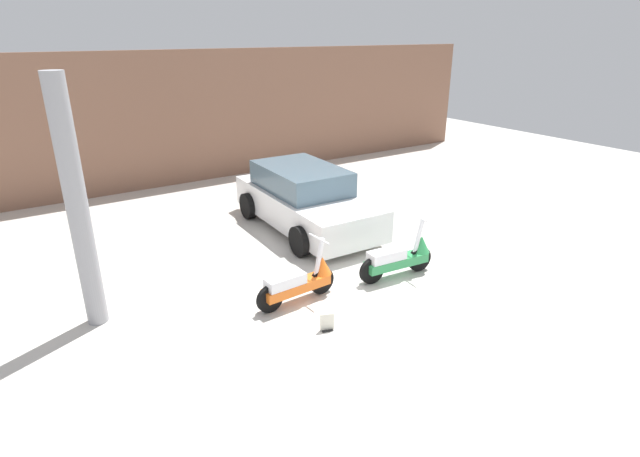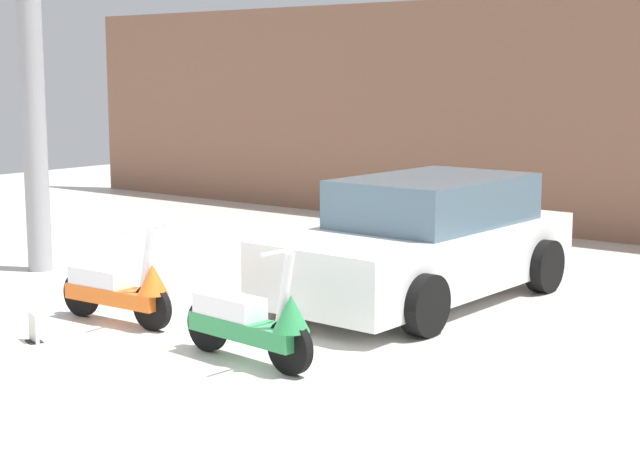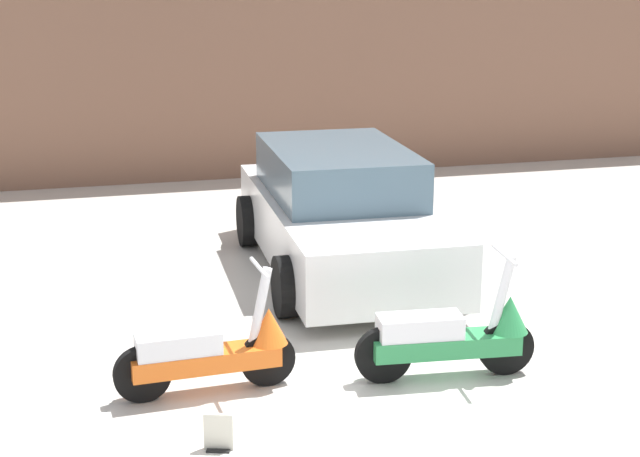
{
  "view_description": "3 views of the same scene",
  "coord_description": "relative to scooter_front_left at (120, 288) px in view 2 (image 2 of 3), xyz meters",
  "views": [
    {
      "loc": [
        -4.58,
        -5.16,
        3.93
      ],
      "look_at": [
        -0.05,
        1.71,
        0.66
      ],
      "focal_mm": 28.0,
      "sensor_mm": 36.0,
      "label": 1
    },
    {
      "loc": [
        6.0,
        -5.32,
        2.37
      ],
      "look_at": [
        0.41,
        1.9,
        0.92
      ],
      "focal_mm": 55.0,
      "sensor_mm": 36.0,
      "label": 2
    },
    {
      "loc": [
        -2.02,
        -6.15,
        3.23
      ],
      "look_at": [
        0.13,
        2.17,
        0.82
      ],
      "focal_mm": 55.0,
      "sensor_mm": 36.0,
      "label": 3
    }
  ],
  "objects": [
    {
      "name": "ground_plane",
      "position": [
        1.08,
        -0.71,
        -0.35
      ],
      "size": [
        28.0,
        28.0,
        0.0
      ],
      "primitive_type": "plane",
      "color": "silver"
    },
    {
      "name": "wall_back",
      "position": [
        1.08,
        7.35,
        1.4
      ],
      "size": [
        19.6,
        0.12,
        3.49
      ],
      "primitive_type": "cube",
      "color": "#845B47",
      "rests_on": "ground_plane"
    },
    {
      "name": "scooter_front_left",
      "position": [
        0.0,
        0.0,
        0.0
      ],
      "size": [
        1.4,
        0.5,
        0.97
      ],
      "rotation": [
        0.0,
        0.0,
        0.05
      ],
      "color": "black",
      "rests_on": "ground_plane"
    },
    {
      "name": "scooter_front_right",
      "position": [
        1.86,
        -0.2,
        0.01
      ],
      "size": [
        1.45,
        0.52,
        1.01
      ],
      "rotation": [
        0.0,
        0.0,
        -0.09
      ],
      "color": "black",
      "rests_on": "ground_plane"
    },
    {
      "name": "car_rear_left",
      "position": [
        1.75,
        2.66,
        0.27
      ],
      "size": [
        1.93,
        3.85,
        1.29
      ],
      "rotation": [
        0.0,
        0.0,
        -1.6
      ],
      "color": "white",
      "rests_on": "ground_plane"
    },
    {
      "name": "placard_near_left_scooter",
      "position": [
        -0.11,
        -0.91,
        -0.23
      ],
      "size": [
        0.2,
        0.16,
        0.26
      ],
      "rotation": [
        0.0,
        0.0,
        -0.31
      ],
      "color": "black",
      "rests_on": "ground_plane"
    },
    {
      "name": "support_column_side",
      "position": [
        -2.75,
        1.12,
        1.4
      ],
      "size": [
        0.29,
        0.29,
        3.49
      ],
      "primitive_type": "cylinder",
      "color": "#99999E",
      "rests_on": "ground_plane"
    }
  ]
}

